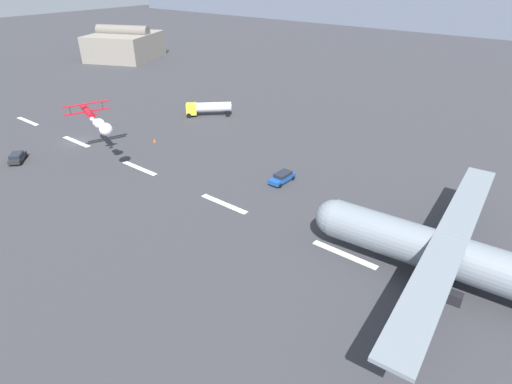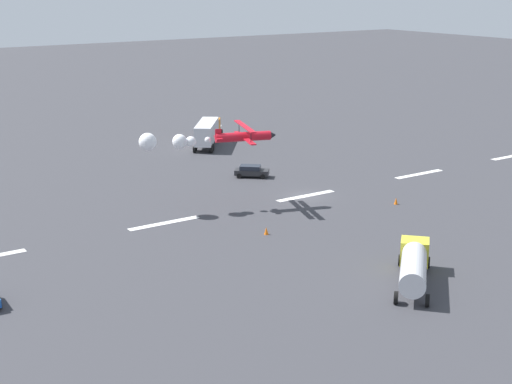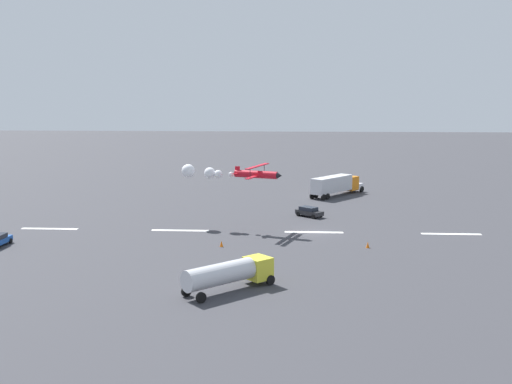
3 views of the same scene
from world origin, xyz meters
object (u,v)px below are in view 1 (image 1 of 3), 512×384
at_px(cargo_transport_plane, 434,249).
at_px(followme_car_yellow, 17,157).
at_px(stunt_biplane_red, 96,120).
at_px(fuel_tanker_truck, 208,108).
at_px(traffic_cone_near, 96,121).
at_px(traffic_cone_far, 154,140).
at_px(airport_staff_sedan, 282,177).

relative_size(cargo_transport_plane, followme_car_yellow, 8.29).
bearing_deg(stunt_biplane_red, fuel_tanker_truck, 97.95).
distance_m(traffic_cone_near, traffic_cone_far, 18.09).
xyz_separation_m(cargo_transport_plane, fuel_tanker_truck, (-55.29, 24.12, -1.81)).
xyz_separation_m(cargo_transport_plane, stunt_biplane_red, (-51.25, -4.79, 4.21)).
bearing_deg(fuel_tanker_truck, cargo_transport_plane, -23.57).
xyz_separation_m(cargo_transport_plane, airport_staff_sedan, (-24.61, 8.27, -2.75)).
bearing_deg(fuel_tanker_truck, traffic_cone_far, -80.87).
height_order(airport_staff_sedan, traffic_cone_near, airport_staff_sedan).
relative_size(followme_car_yellow, traffic_cone_near, 5.91).
bearing_deg(airport_staff_sedan, traffic_cone_far, -176.89).
height_order(cargo_transport_plane, traffic_cone_far, cargo_transport_plane).
relative_size(traffic_cone_near, traffic_cone_far, 1.00).
xyz_separation_m(followme_car_yellow, airport_staff_sedan, (39.20, 21.27, 0.00)).
height_order(cargo_transport_plane, airport_staff_sedan, cargo_transport_plane).
xyz_separation_m(stunt_biplane_red, airport_staff_sedan, (26.64, 13.06, -6.96)).
relative_size(cargo_transport_plane, airport_staff_sedan, 7.90).
bearing_deg(airport_staff_sedan, cargo_transport_plane, -18.58).
distance_m(followme_car_yellow, airport_staff_sedan, 44.59).
bearing_deg(stunt_biplane_red, followme_car_yellow, -146.83).
bearing_deg(followme_car_yellow, traffic_cone_far, 60.21).
relative_size(fuel_tanker_truck, followme_car_yellow, 1.96).
bearing_deg(traffic_cone_far, traffic_cone_near, -178.40).
xyz_separation_m(followme_car_yellow, traffic_cone_far, (11.31, 19.75, -0.44)).
bearing_deg(traffic_cone_far, cargo_transport_plane, -7.33).
xyz_separation_m(fuel_tanker_truck, airport_staff_sedan, (30.68, -15.85, -0.94)).
bearing_deg(followme_car_yellow, fuel_tanker_truck, 77.08).
height_order(stunt_biplane_red, fuel_tanker_truck, stunt_biplane_red).
bearing_deg(traffic_cone_near, traffic_cone_far, 1.60).
height_order(followme_car_yellow, traffic_cone_far, followme_car_yellow).
xyz_separation_m(stunt_biplane_red, fuel_tanker_truck, (-4.04, 28.91, -6.02)).
xyz_separation_m(airport_staff_sedan, traffic_cone_near, (-45.97, -2.02, -0.44)).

